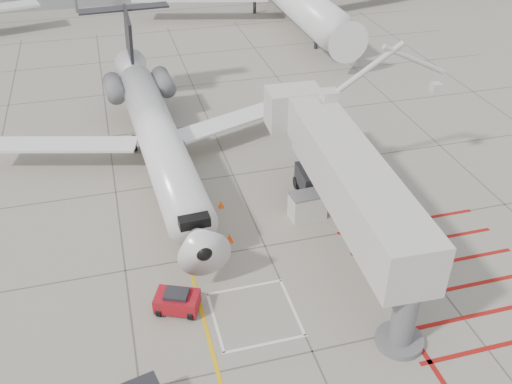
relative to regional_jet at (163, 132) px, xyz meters
name	(u,v)px	position (x,y,z in m)	size (l,w,h in m)	color
ground_plane	(286,293)	(4.52, -12.16, -3.94)	(260.00, 260.00, 0.00)	gray
regional_jet	(163,132)	(0.00, 0.00, 0.00)	(23.82, 30.04, 7.87)	silver
jet_bridge	(356,196)	(8.97, -9.99, 0.01)	(9.34, 19.72, 7.89)	beige
pushback_tug	(177,301)	(-1.13, -11.83, -3.31)	(2.15, 1.35, 1.26)	maroon
baggage_cart	(307,206)	(7.93, -5.67, -3.38)	(1.75, 1.11, 1.11)	#57575C
ground_power_unit	(307,205)	(7.82, -6.06, -3.09)	(2.15, 1.25, 1.70)	beige
cone_nose	(229,238)	(2.63, -7.19, -3.65)	(0.41, 0.41, 0.57)	#E9430C
cone_side	(221,204)	(2.89, -3.65, -3.68)	(0.37, 0.37, 0.51)	#F1510C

